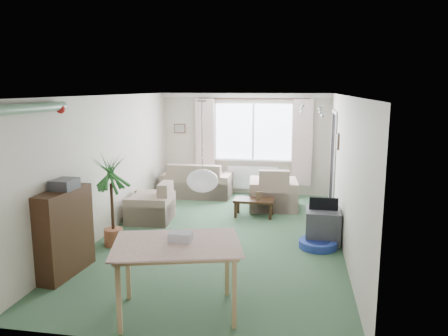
% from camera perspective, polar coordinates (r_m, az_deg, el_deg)
% --- Properties ---
extents(ground, '(6.50, 6.50, 0.00)m').
position_cam_1_polar(ground, '(7.59, -0.39, -8.98)').
color(ground, '#335538').
extents(window, '(1.80, 0.03, 1.30)m').
position_cam_1_polar(window, '(10.38, 3.85, 4.76)').
color(window, white).
extents(curtain_rod, '(2.60, 0.03, 0.03)m').
position_cam_1_polar(curtain_rod, '(10.25, 3.86, 9.00)').
color(curtain_rod, black).
extents(curtain_left, '(0.45, 0.08, 2.00)m').
position_cam_1_polar(curtain_left, '(10.49, -2.49, 3.57)').
color(curtain_left, beige).
extents(curtain_right, '(0.45, 0.08, 2.00)m').
position_cam_1_polar(curtain_right, '(10.25, 10.19, 3.25)').
color(curtain_right, beige).
extents(radiator, '(1.20, 0.10, 0.55)m').
position_cam_1_polar(radiator, '(10.51, 3.76, -1.24)').
color(radiator, white).
extents(doorway, '(0.03, 0.95, 2.00)m').
position_cam_1_polar(doorway, '(9.40, 14.04, 0.80)').
color(doorway, black).
extents(pendant_lamp, '(0.36, 0.36, 0.36)m').
position_cam_1_polar(pendant_lamp, '(4.97, -2.82, -1.68)').
color(pendant_lamp, white).
extents(tinsel_garland, '(1.60, 1.60, 0.12)m').
position_cam_1_polar(tinsel_garland, '(5.72, -24.28, 7.10)').
color(tinsel_garland, '#196626').
extents(bauble_cluster_a, '(0.20, 0.20, 0.20)m').
position_cam_1_polar(bauble_cluster_a, '(7.95, 10.12, 8.10)').
color(bauble_cluster_a, silver).
extents(bauble_cluster_b, '(0.20, 0.20, 0.20)m').
position_cam_1_polar(bauble_cluster_b, '(6.76, 12.72, 7.62)').
color(bauble_cluster_b, silver).
extents(wall_picture_back, '(0.28, 0.03, 0.22)m').
position_cam_1_polar(wall_picture_back, '(10.71, -5.81, 5.17)').
color(wall_picture_back, brown).
extents(wall_picture_right, '(0.03, 0.24, 0.30)m').
position_cam_1_polar(wall_picture_right, '(8.33, 14.66, 3.39)').
color(wall_picture_right, brown).
extents(sofa, '(1.60, 0.85, 0.80)m').
position_cam_1_polar(sofa, '(10.29, -3.52, -1.49)').
color(sofa, beige).
rests_on(sofa, ground).
extents(armchair_corner, '(1.07, 1.02, 0.88)m').
position_cam_1_polar(armchair_corner, '(9.29, 6.45, -2.57)').
color(armchair_corner, beige).
rests_on(armchair_corner, ground).
extents(armchair_left, '(0.85, 0.89, 0.76)m').
position_cam_1_polar(armchair_left, '(8.48, -9.61, -4.35)').
color(armchair_left, beige).
rests_on(armchair_left, ground).
extents(coffee_table, '(0.80, 0.46, 0.35)m').
position_cam_1_polar(coffee_table, '(8.73, 3.92, -5.19)').
color(coffee_table, black).
rests_on(coffee_table, ground).
extents(photo_frame, '(0.12, 0.07, 0.16)m').
position_cam_1_polar(photo_frame, '(8.63, 4.54, -3.62)').
color(photo_frame, brown).
rests_on(photo_frame, coffee_table).
extents(bookshelf, '(0.40, 0.99, 1.18)m').
position_cam_1_polar(bookshelf, '(6.36, -20.20, -7.90)').
color(bookshelf, black).
rests_on(bookshelf, ground).
extents(hifi_box, '(0.29, 0.36, 0.14)m').
position_cam_1_polar(hifi_box, '(6.21, -20.11, -2.01)').
color(hifi_box, '#333237').
rests_on(hifi_box, bookshelf).
extents(houseplant, '(0.66, 0.66, 1.50)m').
position_cam_1_polar(houseplant, '(7.21, -14.44, -4.13)').
color(houseplant, '#22591E').
rests_on(houseplant, ground).
extents(dining_table, '(1.47, 1.17, 0.81)m').
position_cam_1_polar(dining_table, '(5.09, -6.08, -14.21)').
color(dining_table, tan).
rests_on(dining_table, ground).
extents(gift_box, '(0.25, 0.19, 0.12)m').
position_cam_1_polar(gift_box, '(4.98, -5.70, -9.02)').
color(gift_box, '#B7B6C1').
rests_on(gift_box, dining_table).
extents(tv_cube, '(0.56, 0.62, 0.55)m').
position_cam_1_polar(tv_cube, '(7.45, 12.77, -7.39)').
color(tv_cube, '#333236').
rests_on(tv_cube, ground).
extents(pet_bed, '(0.64, 0.64, 0.12)m').
position_cam_1_polar(pet_bed, '(7.24, 12.15, -9.69)').
color(pet_bed, navy).
rests_on(pet_bed, ground).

